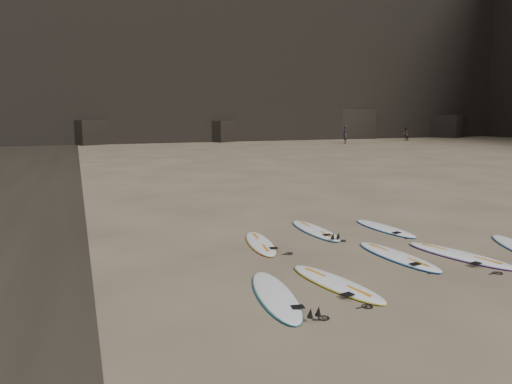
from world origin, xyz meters
TOP-DOWN VIEW (x-y plane):
  - ground at (0.00, 0.00)m, footprint 240.00×240.00m
  - surfboard_0 at (-3.83, -0.97)m, footprint 1.03×2.79m
  - surfboard_1 at (-2.44, -0.77)m, footprint 1.18×2.72m
  - surfboard_2 at (-0.17, 0.38)m, footprint 0.91×2.76m
  - surfboard_3 at (1.27, -0.05)m, footprint 1.43×2.87m
  - surfboard_5 at (-2.81, 2.58)m, footprint 0.94×2.51m
  - surfboard_6 at (-0.85, 3.35)m, footprint 0.67×2.68m
  - surfboard_7 at (1.18, 2.90)m, footprint 0.86×2.55m
  - person_a at (19.44, 37.03)m, footprint 0.67×0.81m
  - person_b at (28.60, 39.19)m, footprint 0.88×0.75m

SIDE VIEW (x-z plane):
  - ground at x=0.00m, z-range 0.00..0.00m
  - surfboard_5 at x=-2.81m, z-range 0.00..0.09m
  - surfboard_7 at x=1.18m, z-range 0.00..0.09m
  - surfboard_1 at x=-2.44m, z-range 0.00..0.10m
  - surfboard_6 at x=-0.85m, z-range 0.00..0.10m
  - surfboard_2 at x=-0.17m, z-range 0.00..0.10m
  - surfboard_0 at x=-3.83m, z-range 0.00..0.10m
  - surfboard_3 at x=1.27m, z-range 0.00..0.10m
  - person_b at x=28.60m, z-range 0.00..1.56m
  - person_a at x=19.44m, z-range 0.00..1.92m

